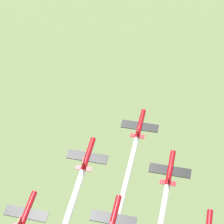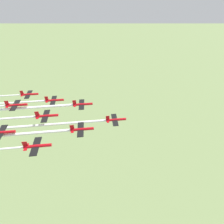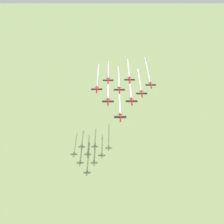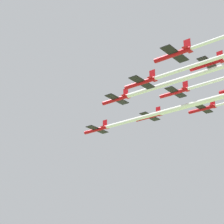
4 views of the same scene
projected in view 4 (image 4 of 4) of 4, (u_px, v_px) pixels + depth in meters
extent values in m
cylinder|color=#B20C14|center=(96.00, 130.00, 142.74)|extent=(8.68, 5.61, 1.14)
cube|color=black|center=(97.00, 130.00, 142.38)|extent=(6.47, 8.81, 0.19)
cube|color=#B20C14|center=(105.00, 123.00, 141.06)|extent=(1.51, 0.95, 2.28)
cube|color=#B20C14|center=(105.00, 127.00, 140.53)|extent=(2.63, 3.45, 0.12)
cylinder|color=#B20C14|center=(115.00, 100.00, 129.17)|extent=(8.68, 5.61, 1.14)
cube|color=black|center=(117.00, 99.00, 128.81)|extent=(6.47, 8.81, 0.19)
cube|color=#B20C14|center=(126.00, 92.00, 127.49)|extent=(1.51, 0.95, 2.28)
cube|color=#B20C14|center=(126.00, 97.00, 126.96)|extent=(2.63, 3.45, 0.12)
cylinder|color=#B20C14|center=(148.00, 117.00, 141.94)|extent=(8.68, 5.61, 1.14)
cube|color=black|center=(150.00, 117.00, 141.58)|extent=(6.47, 8.81, 0.19)
cube|color=#B20C14|center=(158.00, 110.00, 140.27)|extent=(1.51, 0.95, 2.28)
cube|color=#B20C14|center=(158.00, 114.00, 139.74)|extent=(2.63, 3.45, 0.12)
cylinder|color=#B20C14|center=(140.00, 83.00, 113.35)|extent=(8.68, 5.61, 1.14)
cube|color=black|center=(142.00, 82.00, 113.00)|extent=(6.47, 8.81, 0.19)
cube|color=#B20C14|center=(152.00, 74.00, 111.68)|extent=(1.51, 0.95, 2.28)
cube|color=#B20C14|center=(152.00, 79.00, 111.15)|extent=(2.63, 3.45, 0.12)
cylinder|color=#B20C14|center=(174.00, 93.00, 127.46)|extent=(8.68, 5.61, 1.14)
cube|color=black|center=(176.00, 92.00, 127.10)|extent=(6.47, 8.81, 0.19)
cube|color=#B20C14|center=(185.00, 85.00, 125.79)|extent=(1.51, 0.95, 2.28)
cube|color=#B20C14|center=(186.00, 89.00, 125.26)|extent=(2.63, 3.45, 0.12)
cylinder|color=#B20C14|center=(202.00, 109.00, 140.45)|extent=(8.68, 5.61, 1.14)
cube|color=black|center=(204.00, 109.00, 140.10)|extent=(6.47, 8.81, 0.19)
cube|color=#B20C14|center=(213.00, 102.00, 138.78)|extent=(1.51, 0.95, 2.28)
cube|color=#B20C14|center=(213.00, 106.00, 138.25)|extent=(2.63, 3.45, 0.12)
cylinder|color=#B20C14|center=(172.00, 55.00, 98.12)|extent=(8.68, 5.61, 1.14)
cube|color=black|center=(175.00, 54.00, 97.77)|extent=(6.47, 8.81, 0.19)
cube|color=#B20C14|center=(187.00, 44.00, 96.45)|extent=(1.51, 0.95, 2.28)
cube|color=#B20C14|center=(188.00, 50.00, 95.92)|extent=(2.63, 3.45, 0.12)
cylinder|color=#B20C14|center=(207.00, 65.00, 112.76)|extent=(8.68, 5.61, 1.14)
cube|color=black|center=(209.00, 64.00, 112.41)|extent=(6.47, 8.81, 0.19)
cube|color=#B20C14|center=(220.00, 55.00, 111.09)|extent=(1.51, 0.95, 2.28)
cube|color=#B20C14|center=(220.00, 60.00, 110.56)|extent=(2.63, 3.45, 0.12)
cylinder|color=white|center=(179.00, 108.00, 124.84)|extent=(46.66, 27.18, 1.11)
cylinder|color=white|center=(180.00, 80.00, 116.59)|extent=(30.61, 18.12, 1.23)
cylinder|color=white|center=(208.00, 101.00, 129.79)|extent=(29.28, 17.30, 1.12)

